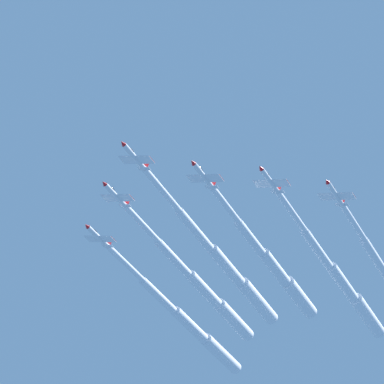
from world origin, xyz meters
TOP-DOWN VIEW (x-y plane):
  - jet_lead at (-3.51, 31.05)m, footprint 11.24×75.88m
  - jet_port_inner at (7.89, 33.05)m, footprint 10.63×64.93m
  - jet_starboard_inner at (-13.38, 39.68)m, footprint 11.96×72.60m
  - jet_port_mid at (20.55, 48.78)m, footprint 11.96×75.07m
  - jet_starboard_mid at (-23.09, 52.76)m, footprint 12.91×76.16m

SIDE VIEW (x-z plane):
  - jet_port_inner at x=7.89m, z-range 183.16..187.68m
  - jet_port_mid at x=20.55m, z-range 184.84..189.34m
  - jet_lead at x=-3.51m, z-range 185.25..189.84m
  - jet_starboard_mid at x=-23.09m, z-range 185.96..190.50m
  - jet_starboard_inner at x=-13.38m, z-range 186.72..191.25m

